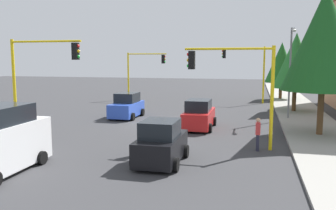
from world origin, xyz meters
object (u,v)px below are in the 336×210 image
(traffic_signal_far_left, at_px, (247,63))
(car_blue, at_px, (127,106))
(street_lamp_curbside, at_px, (291,63))
(car_red, at_px, (199,115))
(pedestrian_crossing, at_px, (258,133))
(traffic_signal_near_left, at_px, (235,76))
(tree_roadside_mid, at_px, (296,61))
(traffic_signal_near_right, at_px, (40,68))
(tree_roadside_near, at_px, (324,40))
(tree_roadside_far, at_px, (282,62))
(car_black, at_px, (161,144))
(traffic_signal_far_right, at_px, (144,66))

(traffic_signal_far_left, xyz_separation_m, car_blue, (12.04, -9.01, -3.29))
(street_lamp_curbside, height_order, car_red, street_lamp_curbside)
(pedestrian_crossing, bearing_deg, car_red, -143.34)
(traffic_signal_far_left, relative_size, street_lamp_curbside, 0.85)
(traffic_signal_near_left, bearing_deg, tree_roadside_mid, 162.71)
(car_blue, distance_m, car_red, 7.03)
(traffic_signal_near_right, height_order, traffic_signal_near_left, traffic_signal_near_right)
(traffic_signal_far_left, distance_m, tree_roadside_near, 16.77)
(traffic_signal_near_left, distance_m, tree_roadside_near, 6.60)
(car_blue, bearing_deg, car_red, 63.72)
(traffic_signal_near_left, bearing_deg, traffic_signal_far_left, 179.73)
(tree_roadside_mid, height_order, car_red, tree_roadside_mid)
(traffic_signal_far_left, distance_m, pedestrian_crossing, 20.59)
(tree_roadside_far, xyz_separation_m, car_black, (27.57, -6.88, -3.38))
(traffic_signal_near_left, bearing_deg, car_blue, -131.75)
(traffic_signal_near_right, distance_m, traffic_signal_far_left, 23.05)
(car_black, bearing_deg, tree_roadside_mid, 157.21)
(pedestrian_crossing, bearing_deg, car_black, -52.32)
(car_red, relative_size, car_black, 1.12)
(tree_roadside_near, height_order, car_blue, tree_roadside_near)
(tree_roadside_far, distance_m, pedestrian_crossing, 24.67)
(traffic_signal_near_left, distance_m, tree_roadside_far, 24.31)
(car_red, height_order, car_black, same)
(tree_roadside_far, relative_size, car_black, 1.79)
(traffic_signal_far_left, distance_m, traffic_signal_near_left, 20.00)
(tree_roadside_mid, bearing_deg, car_red, -37.28)
(traffic_signal_far_left, xyz_separation_m, tree_roadside_far, (-4.00, 3.76, 0.08))
(tree_roadside_far, height_order, car_black, tree_roadside_far)
(traffic_signal_far_right, relative_size, traffic_signal_near_left, 1.01)
(traffic_signal_far_left, bearing_deg, car_red, -10.13)
(street_lamp_curbside, bearing_deg, car_blue, -82.44)
(tree_roadside_near, distance_m, tree_roadside_far, 20.08)
(car_blue, bearing_deg, street_lamp_curbside, 97.56)
(car_blue, bearing_deg, pedestrian_crossing, 50.82)
(tree_roadside_mid, xyz_separation_m, car_black, (17.57, -7.38, -3.62))
(tree_roadside_mid, height_order, car_blue, tree_roadside_mid)
(traffic_signal_far_right, bearing_deg, traffic_signal_far_left, 90.00)
(traffic_signal_near_right, bearing_deg, traffic_signal_far_left, 150.19)
(tree_roadside_near, xyz_separation_m, car_red, (-0.84, -7.47, -4.89))
(traffic_signal_far_left, height_order, tree_roadside_near, tree_roadside_near)
(traffic_signal_near_left, bearing_deg, car_black, -40.25)
(car_blue, bearing_deg, tree_roadside_far, 141.48)
(traffic_signal_far_left, height_order, car_red, traffic_signal_far_left)
(traffic_signal_near_left, height_order, car_black, traffic_signal_near_left)
(traffic_signal_near_right, xyz_separation_m, street_lamp_curbside, (-9.61, 14.92, 0.23))
(traffic_signal_far_right, height_order, car_black, traffic_signal_far_right)
(traffic_signal_far_right, bearing_deg, street_lamp_curbside, 55.02)
(car_black, relative_size, pedestrian_crossing, 2.15)
(tree_roadside_mid, xyz_separation_m, tree_roadside_near, (10.00, 0.50, 1.27))
(traffic_signal_far_right, xyz_separation_m, traffic_signal_near_left, (20.00, 11.29, -0.03))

